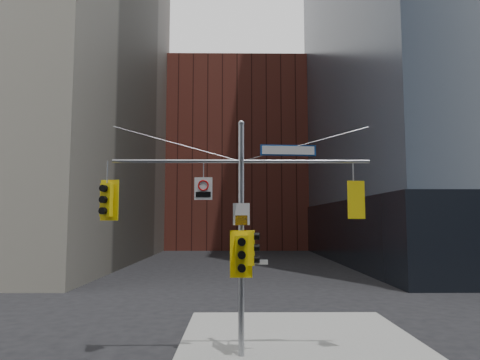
{
  "coord_description": "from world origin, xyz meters",
  "views": [
    {
      "loc": [
        -0.17,
        -11.17,
        4.18
      ],
      "look_at": [
        -0.04,
        2.0,
        5.42
      ],
      "focal_mm": 32.0,
      "sensor_mm": 36.0,
      "label": 1
    }
  ],
  "objects_px": {
    "traffic_light_west_arm": "(107,200)",
    "street_sign_blade": "(288,150)",
    "signal_assembly": "(241,212)",
    "regulatory_sign_arm": "(203,188)",
    "traffic_light_east_arm": "(354,200)",
    "traffic_light_pole_side": "(252,248)",
    "traffic_light_pole_front": "(241,254)"
  },
  "relations": [
    {
      "from": "traffic_light_west_arm",
      "to": "street_sign_blade",
      "type": "distance_m",
      "value": 5.82
    },
    {
      "from": "signal_assembly",
      "to": "regulatory_sign_arm",
      "type": "xyz_separation_m",
      "value": [
        -1.17,
        -0.02,
        0.75
      ]
    },
    {
      "from": "traffic_light_east_arm",
      "to": "street_sign_blade",
      "type": "xyz_separation_m",
      "value": [
        -2.02,
        0.0,
        1.55
      ]
    },
    {
      "from": "traffic_light_pole_side",
      "to": "regulatory_sign_arm",
      "type": "distance_m",
      "value": 2.37
    },
    {
      "from": "street_sign_blade",
      "to": "traffic_light_east_arm",
      "type": "bearing_deg",
      "value": -4.35
    },
    {
      "from": "traffic_light_east_arm",
      "to": "signal_assembly",
      "type": "bearing_deg",
      "value": -10.62
    },
    {
      "from": "signal_assembly",
      "to": "traffic_light_pole_front",
      "type": "bearing_deg",
      "value": -90.04
    },
    {
      "from": "traffic_light_west_arm",
      "to": "traffic_light_pole_front",
      "type": "relative_size",
      "value": 0.89
    },
    {
      "from": "signal_assembly",
      "to": "street_sign_blade",
      "type": "distance_m",
      "value": 2.43
    },
    {
      "from": "signal_assembly",
      "to": "traffic_light_east_arm",
      "type": "bearing_deg",
      "value": 0.03
    },
    {
      "from": "traffic_light_pole_side",
      "to": "traffic_light_pole_front",
      "type": "relative_size",
      "value": 0.74
    },
    {
      "from": "traffic_light_pole_side",
      "to": "traffic_light_west_arm",
      "type": "bearing_deg",
      "value": 98.19
    },
    {
      "from": "signal_assembly",
      "to": "traffic_light_pole_front",
      "type": "height_order",
      "value": "signal_assembly"
    },
    {
      "from": "traffic_light_pole_side",
      "to": "signal_assembly",
      "type": "bearing_deg",
      "value": 98.46
    },
    {
      "from": "traffic_light_pole_side",
      "to": "regulatory_sign_arm",
      "type": "relative_size",
      "value": 1.52
    },
    {
      "from": "traffic_light_west_arm",
      "to": "traffic_light_pole_side",
      "type": "bearing_deg",
      "value": 13.32
    },
    {
      "from": "traffic_light_east_arm",
      "to": "regulatory_sign_arm",
      "type": "bearing_deg",
      "value": -10.38
    },
    {
      "from": "traffic_light_pole_side",
      "to": "regulatory_sign_arm",
      "type": "height_order",
      "value": "regulatory_sign_arm"
    },
    {
      "from": "traffic_light_pole_side",
      "to": "regulatory_sign_arm",
      "type": "xyz_separation_m",
      "value": [
        -1.49,
        -0.02,
        1.83
      ]
    },
    {
      "from": "signal_assembly",
      "to": "traffic_light_east_arm",
      "type": "distance_m",
      "value": 3.51
    },
    {
      "from": "regulatory_sign_arm",
      "to": "street_sign_blade",
      "type": "bearing_deg",
      "value": 4.26
    },
    {
      "from": "traffic_light_east_arm",
      "to": "regulatory_sign_arm",
      "type": "xyz_separation_m",
      "value": [
        -4.66,
        -0.02,
        0.37
      ]
    },
    {
      "from": "traffic_light_pole_side",
      "to": "street_sign_blade",
      "type": "relative_size",
      "value": 0.6
    },
    {
      "from": "traffic_light_east_arm",
      "to": "traffic_light_pole_side",
      "type": "height_order",
      "value": "traffic_light_east_arm"
    },
    {
      "from": "signal_assembly",
      "to": "traffic_light_east_arm",
      "type": "relative_size",
      "value": 6.88
    },
    {
      "from": "traffic_light_west_arm",
      "to": "traffic_light_pole_front",
      "type": "height_order",
      "value": "traffic_light_west_arm"
    },
    {
      "from": "traffic_light_east_arm",
      "to": "street_sign_blade",
      "type": "height_order",
      "value": "street_sign_blade"
    },
    {
      "from": "street_sign_blade",
      "to": "regulatory_sign_arm",
      "type": "xyz_separation_m",
      "value": [
        -2.64,
        -0.02,
        -1.18
      ]
    },
    {
      "from": "signal_assembly",
      "to": "traffic_light_pole_side",
      "type": "height_order",
      "value": "signal_assembly"
    },
    {
      "from": "signal_assembly",
      "to": "traffic_light_pole_front",
      "type": "distance_m",
      "value": 1.28
    },
    {
      "from": "traffic_light_pole_side",
      "to": "street_sign_blade",
      "type": "height_order",
      "value": "street_sign_blade"
    },
    {
      "from": "signal_assembly",
      "to": "traffic_light_west_arm",
      "type": "bearing_deg",
      "value": 179.82
    }
  ]
}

